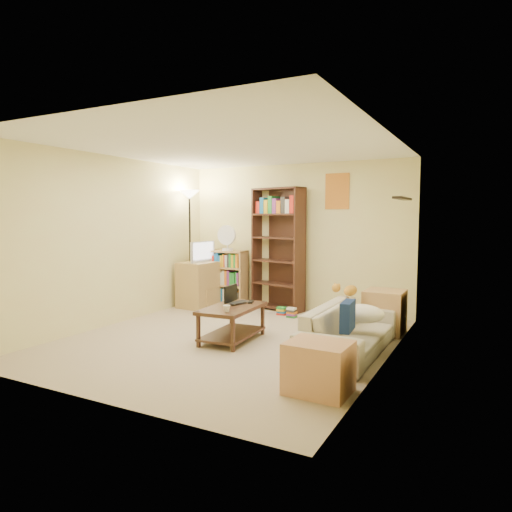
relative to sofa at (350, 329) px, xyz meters
The scene contains 19 objects.
room 2.06m from the sofa, behind, with size 4.50×4.54×2.52m.
sofa is the anchor object (origin of this frame).
navy_pillow 0.49m from the sofa, 77.70° to the right, with size 0.36×0.11×0.33m, color navy.
cream_blanket 0.24m from the sofa, 18.21° to the left, with size 0.51×0.36×0.22m, color white.
tabby_cat 0.84m from the sofa, 108.38° to the left, with size 0.43×0.16×0.15m.
coffee_table 1.51m from the sofa, behind, with size 0.62×1.04×0.45m.
laptop 1.49m from the sofa, behind, with size 0.28×0.37×0.03m, color black.
laptop_screen 1.65m from the sofa, behind, with size 0.01×0.34×0.22m, color white.
mug 1.50m from the sofa, 158.99° to the right, with size 0.10×0.10×0.08m, color white.
tv_remote 1.43m from the sofa, behind, with size 0.06×0.18×0.02m, color black.
tv_stand 3.48m from the sofa, 155.01° to the left, with size 0.54×0.75×0.80m, color tan.
television 3.55m from the sofa, 155.01° to the left, with size 0.14×0.64×0.37m, color black.
tall_bookshelf 2.72m from the sofa, 134.19° to the left, with size 0.99×0.52×2.09m.
short_bookshelf 3.36m from the sofa, 147.35° to the left, with size 0.78×0.32×1.00m.
desk_fan 3.42m from the sofa, 147.51° to the left, with size 0.35×0.20×0.46m.
floor_lamp 3.90m from the sofa, 156.61° to the left, with size 0.35×0.35×2.07m.
side_table 1.12m from the sofa, 81.27° to the left, with size 0.52×0.52×0.60m, color tan.
end_cabinet 1.36m from the sofa, 85.77° to the right, with size 0.57×0.47×0.47m, color tan.
book_stacks 2.05m from the sofa, 135.08° to the left, with size 0.37×0.22×0.16m.
Camera 1 is at (3.03, -5.02, 1.61)m, focal length 32.00 mm.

